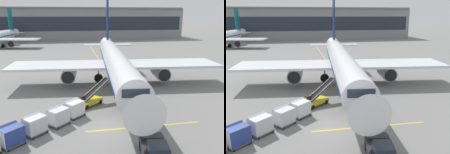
% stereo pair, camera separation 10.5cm
% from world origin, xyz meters
% --- Properties ---
extents(ground_plane, '(600.00, 600.00, 0.00)m').
position_xyz_m(ground_plane, '(0.00, 0.00, 0.00)').
color(ground_plane, slate).
extents(parked_airplane, '(34.14, 43.44, 14.71)m').
position_xyz_m(parked_airplane, '(3.76, 15.55, 3.72)').
color(parked_airplane, silver).
rests_on(parked_airplane, ground).
extents(belt_loader, '(4.92, 4.31, 3.01)m').
position_xyz_m(belt_loader, '(-1.11, 6.84, 0.86)').
color(belt_loader, gold).
rests_on(belt_loader, ground).
extents(baggage_cart_lead, '(2.56, 2.53, 1.91)m').
position_xyz_m(baggage_cart_lead, '(-3.31, 3.58, 1.00)').
color(baggage_cart_lead, '#515156').
rests_on(baggage_cart_lead, ground).
extents(baggage_cart_second, '(2.56, 2.53, 1.91)m').
position_xyz_m(baggage_cart_second, '(-5.01, 1.80, 1.00)').
color(baggage_cart_second, '#515156').
rests_on(baggage_cart_second, ground).
extents(baggage_cart_third, '(2.56, 2.53, 1.91)m').
position_xyz_m(baggage_cart_third, '(-7.15, 0.22, 1.00)').
color(baggage_cart_third, '#515156').
rests_on(baggage_cart_third, ground).
extents(baggage_cart_fourth, '(2.56, 2.53, 1.91)m').
position_xyz_m(baggage_cart_fourth, '(-8.90, -1.54, 1.00)').
color(baggage_cart_fourth, '#515156').
rests_on(baggage_cart_fourth, ground).
extents(pushback_tug, '(2.79, 4.68, 1.83)m').
position_xyz_m(pushback_tug, '(2.75, -5.94, 0.83)').
color(pushback_tug, '#232328').
rests_on(pushback_tug, ground).
extents(ground_crew_by_loader, '(0.57, 0.28, 1.74)m').
position_xyz_m(ground_crew_by_loader, '(-3.73, 4.22, 1.00)').
color(ground_crew_by_loader, '#333847').
rests_on(ground_crew_by_loader, ground).
extents(ground_crew_by_carts, '(0.31, 0.56, 1.74)m').
position_xyz_m(ground_crew_by_carts, '(-2.58, 4.80, 1.00)').
color(ground_crew_by_carts, black).
rests_on(ground_crew_by_carts, ground).
extents(safety_cone_engine_keepout, '(0.58, 0.58, 0.66)m').
position_xyz_m(safety_cone_engine_keepout, '(-1.46, 10.50, 0.32)').
color(safety_cone_engine_keepout, black).
rests_on(safety_cone_engine_keepout, ground).
extents(apron_guidance_line_lead_in, '(0.20, 110.00, 0.01)m').
position_xyz_m(apron_guidance_line_lead_in, '(3.92, 14.75, 0.00)').
color(apron_guidance_line_lead_in, yellow).
rests_on(apron_guidance_line_lead_in, ground).
extents(apron_guidance_line_stop_bar, '(12.00, 0.20, 0.01)m').
position_xyz_m(apron_guidance_line_stop_bar, '(3.68, -0.27, 0.00)').
color(apron_guidance_line_stop_bar, yellow).
rests_on(apron_guidance_line_stop_bar, ground).
extents(terminal_building, '(102.32, 21.57, 14.50)m').
position_xyz_m(terminal_building, '(0.11, 97.71, 7.19)').
color(terminal_building, gray).
rests_on(terminal_building, ground).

